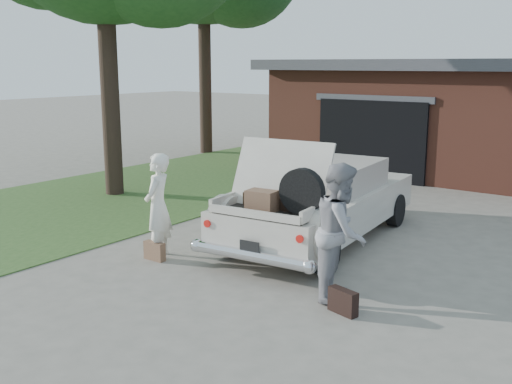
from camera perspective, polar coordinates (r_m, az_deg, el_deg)
The scene contains 8 objects.
ground at distance 9.74m, azimuth -2.12°, elevation -6.94°, with size 90.00×90.00×0.00m, color gray.
grass_strip at distance 15.51m, azimuth -11.10°, elevation 0.10°, with size 6.00×16.00×0.02m, color #2D4C1E.
house at distance 19.31m, azimuth 22.27°, elevation 6.75°, with size 12.80×7.80×3.30m.
sedan at distance 10.92m, azimuth 6.18°, elevation -0.87°, with size 2.40×5.18×2.00m.
woman_left at distance 9.99m, azimuth -9.33°, elevation -1.34°, with size 0.64×0.42×1.76m, color white.
woman_right at distance 8.23m, azimuth 8.12°, elevation -3.74°, with size 0.92×0.72×1.89m, color gray.
suitcase_left at distance 10.06m, azimuth -9.64°, elevation -5.56°, with size 0.40×0.13×0.31m, color brown.
suitcase_right at distance 7.95m, azimuth 8.29°, elevation -10.28°, with size 0.43×0.14×0.33m, color black.
Camera 1 is at (5.77, -7.17, 3.18)m, focal length 42.00 mm.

